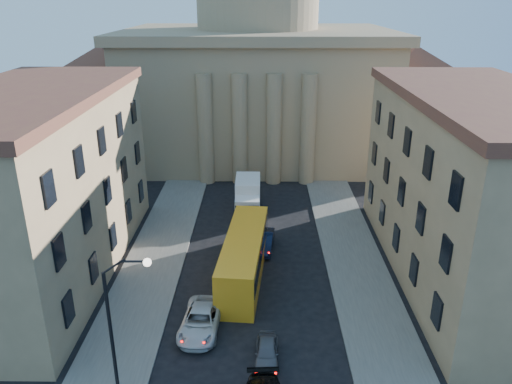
% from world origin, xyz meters
% --- Properties ---
extents(sidewalk_left, '(5.00, 60.00, 0.15)m').
position_xyz_m(sidewalk_left, '(-8.50, 18.00, 0.07)').
color(sidewalk_left, '#56544F').
rests_on(sidewalk_left, ground).
extents(sidewalk_right, '(5.00, 60.00, 0.15)m').
position_xyz_m(sidewalk_right, '(8.50, 18.00, 0.07)').
color(sidewalk_right, '#56544F').
rests_on(sidewalk_right, ground).
extents(church, '(68.02, 28.76, 36.60)m').
position_xyz_m(church, '(0.00, 55.47, 11.88)').
color(church, '#917D59').
rests_on(church, ground).
extents(building_left, '(11.60, 26.60, 14.70)m').
position_xyz_m(building_left, '(-17.00, 22.00, 7.42)').
color(building_left, tan).
rests_on(building_left, ground).
extents(building_right, '(11.60, 26.60, 14.70)m').
position_xyz_m(building_right, '(17.00, 22.00, 7.42)').
color(building_right, tan).
rests_on(building_right, ground).
extents(street_lamp, '(2.62, 0.44, 8.83)m').
position_xyz_m(street_lamp, '(-6.97, 8.00, 5.29)').
color(street_lamp, black).
rests_on(street_lamp, ground).
extents(car_left_mid, '(2.90, 5.62, 1.52)m').
position_xyz_m(car_left_mid, '(-3.49, 13.96, 0.76)').
color(car_left_mid, silver).
rests_on(car_left_mid, ground).
extents(car_right_far, '(1.58, 3.65, 1.23)m').
position_xyz_m(car_right_far, '(0.93, 11.03, 0.61)').
color(car_right_far, '#515257').
rests_on(car_right_far, ground).
extents(car_right_distant, '(2.08, 4.75, 1.52)m').
position_xyz_m(car_right_distant, '(0.80, 25.63, 0.76)').
color(car_right_distant, '#0E1833').
rests_on(car_right_distant, ground).
extents(city_bus, '(3.89, 12.62, 3.50)m').
position_xyz_m(city_bus, '(-0.80, 21.01, 1.88)').
color(city_bus, orange).
rests_on(city_bus, ground).
extents(box_truck, '(2.54, 6.31, 3.46)m').
position_xyz_m(box_truck, '(-0.83, 33.67, 1.64)').
color(box_truck, silver).
rests_on(box_truck, ground).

